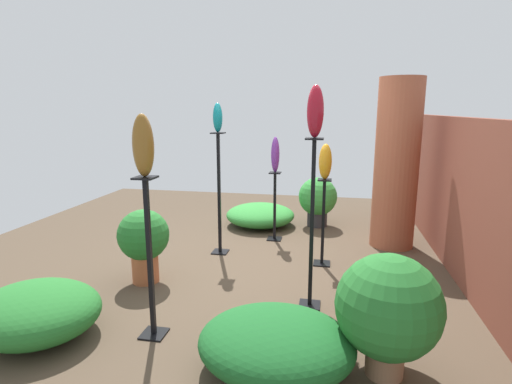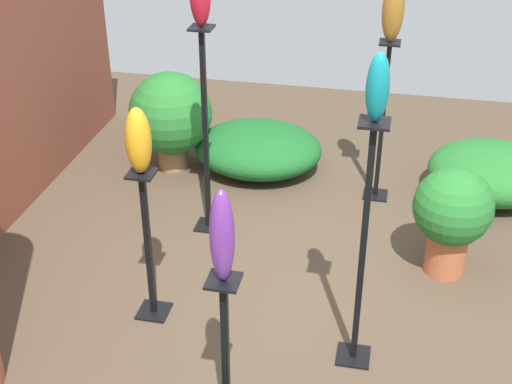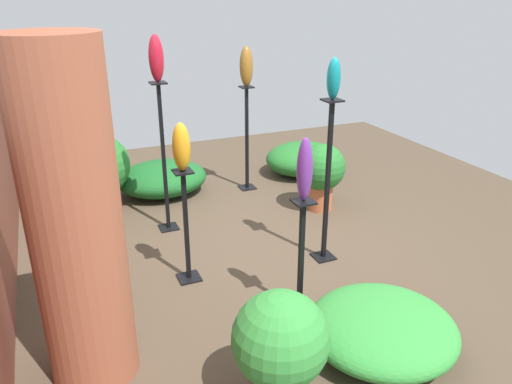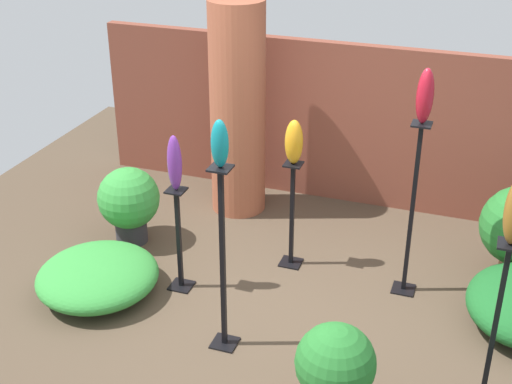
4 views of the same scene
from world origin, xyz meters
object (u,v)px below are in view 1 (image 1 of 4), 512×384
brick_pillar (396,164)px  potted_plant_mid_right (318,199)px  pedestal_ruby (312,231)px  art_vase_ruby (315,111)px  art_vase_bronze (143,146)px  art_vase_teal (218,118)px  potted_plant_front_right (388,308)px  pedestal_bronze (150,265)px  pedestal_teal (219,199)px  potted_plant_walkway_edge (144,239)px  pedestal_amber (323,226)px  pedestal_violet (275,209)px  art_vase_violet (275,155)px  art_vase_amber (325,162)px

brick_pillar → potted_plant_mid_right: (-0.75, -1.04, -0.68)m
potted_plant_mid_right → pedestal_ruby: bearing=1.0°
art_vase_ruby → art_vase_bronze: bearing=-58.8°
art_vase_teal → pedestal_ruby: bearing=45.2°
brick_pillar → potted_plant_front_right: size_ratio=2.54×
pedestal_bronze → pedestal_teal: bearing=179.9°
pedestal_bronze → potted_plant_walkway_edge: bearing=-150.6°
pedestal_ruby → potted_plant_walkway_edge: bearing=-96.7°
art_vase_bronze → pedestal_amber: bearing=144.2°
pedestal_amber → pedestal_violet: bearing=-139.4°
pedestal_teal → art_vase_teal: (0.00, 0.00, 1.01)m
art_vase_violet → pedestal_violet: bearing=0.0°
brick_pillar → art_vase_teal: bearing=-72.0°
brick_pillar → potted_plant_front_right: bearing=-8.3°
potted_plant_walkway_edge → art_vase_teal: bearing=151.8°
pedestal_teal → art_vase_ruby: (1.23, 1.24, 1.10)m
potted_plant_mid_right → potted_plant_front_right: bearing=9.8°
potted_plant_walkway_edge → art_vase_bronze: bearing=29.4°
art_vase_ruby → art_vase_amber: (-1.08, 0.08, -0.57)m
pedestal_violet → art_vase_bronze: (2.65, -0.62, 1.13)m
art_vase_violet → art_vase_bronze: size_ratio=1.03×
pedestal_teal → art_vase_bronze: (1.98, -0.00, 0.85)m
pedestal_violet → art_vase_teal: (0.67, -0.62, 1.30)m
art_vase_violet → art_vase_bronze: bearing=-13.3°
art_vase_ruby → potted_plant_walkway_edge: (-0.21, -1.79, -1.34)m
pedestal_ruby → pedestal_amber: 1.12m
art_vase_teal → art_vase_amber: bearing=83.6°
art_vase_ruby → potted_plant_mid_right: art_vase_ruby is taller
art_vase_teal → art_vase_violet: bearing=137.2°
pedestal_ruby → art_vase_amber: bearing=175.7°
art_vase_bronze → potted_plant_mid_right: size_ratio=0.61×
pedestal_violet → art_vase_amber: art_vase_amber is taller
pedestal_teal → potted_plant_mid_right: size_ratio=1.99×
art_vase_violet → pedestal_amber: bearing=40.6°
pedestal_bronze → potted_plant_front_right: bearing=85.1°
pedestal_ruby → potted_plant_walkway_edge: size_ratio=1.99×
pedestal_bronze → pedestal_violet: bearing=166.7°
pedestal_teal → potted_plant_walkway_edge: 1.18m
pedestal_ruby → art_vase_violet: bearing=-161.9°
potted_plant_walkway_edge → potted_plant_front_right: bearing=64.7°
art_vase_teal → art_vase_amber: size_ratio=0.87×
potted_plant_front_right → potted_plant_walkway_edge: (-1.12, -2.36, -0.02)m
pedestal_ruby → art_vase_teal: bearing=-134.8°
art_vase_violet → art_vase_bronze: 2.74m
pedestal_ruby → art_vase_teal: (-1.23, -1.24, 1.00)m
pedestal_ruby → pedestal_teal: bearing=-134.8°
pedestal_ruby → potted_plant_front_right: size_ratio=1.81×
pedestal_bronze → art_vase_bronze: (0.00, -0.00, 0.96)m
art_vase_violet → potted_plant_walkway_edge: art_vase_violet is taller
art_vase_violet → art_vase_amber: (0.82, 0.70, 0.03)m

